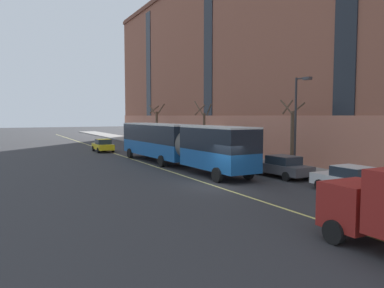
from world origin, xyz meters
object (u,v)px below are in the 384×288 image
(street_tree_far_uptown, at_px, (204,128))
(street_lamp, at_px, (298,115))
(parked_car_darkgray_1, at_px, (282,166))
(parked_car_silver_2, at_px, (202,152))
(street_tree_far_downtown, at_px, (157,124))
(parked_car_white_4, at_px, (350,179))
(street_tree_mid_block, at_px, (292,135))
(taxi_cab, at_px, (103,145))
(city_bus, at_px, (176,142))

(street_tree_far_uptown, distance_m, street_lamp, 16.14)
(parked_car_darkgray_1, xyz_separation_m, street_lamp, (1.69, 0.30, 3.66))
(parked_car_silver_2, relative_size, street_tree_far_downtown, 0.75)
(parked_car_darkgray_1, bearing_deg, parked_car_white_4, -92.31)
(street_tree_mid_block, xyz_separation_m, street_tree_far_uptown, (-0.03, 14.27, 0.07))
(street_tree_mid_block, relative_size, street_tree_far_uptown, 0.94)
(parked_car_silver_2, bearing_deg, street_tree_mid_block, -72.70)
(parked_car_darkgray_1, relative_size, street_tree_far_downtown, 0.81)
(street_tree_far_uptown, bearing_deg, taxi_cab, 138.34)
(parked_car_darkgray_1, xyz_separation_m, street_tree_far_downtown, (2.77, 30.62, 2.31))
(street_lamp, bearing_deg, street_tree_far_downtown, 87.95)
(parked_car_darkgray_1, height_order, street_tree_far_downtown, street_tree_far_downtown)
(parked_car_silver_2, bearing_deg, taxi_cab, 116.19)
(street_tree_far_uptown, height_order, street_tree_far_downtown, street_tree_far_downtown)
(parked_car_white_4, bearing_deg, street_tree_far_downtown, 85.30)
(street_tree_far_uptown, bearing_deg, parked_car_silver_2, -121.37)
(street_lamp, bearing_deg, parked_car_darkgray_1, -169.94)
(city_bus, height_order, parked_car_white_4, city_bus)
(taxi_cab, height_order, street_tree_far_uptown, street_tree_far_uptown)
(street_tree_far_uptown, bearing_deg, street_tree_far_downtown, 89.86)
(parked_car_silver_2, height_order, street_tree_far_downtown, street_tree_far_downtown)
(street_tree_far_downtown, relative_size, street_lamp, 0.85)
(parked_car_white_4, bearing_deg, parked_car_silver_2, 89.82)
(parked_car_white_4, distance_m, street_lamp, 7.58)
(taxi_cab, distance_m, street_lamp, 26.04)
(parked_car_silver_2, height_order, parked_car_white_4, same)
(parked_car_darkgray_1, relative_size, taxi_cab, 1.08)
(street_tree_mid_block, bearing_deg, street_lamp, -121.38)
(parked_car_darkgray_1, height_order, street_tree_far_uptown, street_tree_far_uptown)
(parked_car_silver_2, distance_m, taxi_cab, 14.66)
(parked_car_silver_2, bearing_deg, parked_car_darkgray_1, -89.07)
(city_bus, bearing_deg, street_tree_mid_block, -43.20)
(street_tree_mid_block, height_order, street_tree_far_downtown, street_tree_far_downtown)
(taxi_cab, xyz_separation_m, street_tree_mid_block, (9.42, -22.63, 2.11))
(street_tree_far_uptown, bearing_deg, parked_car_white_4, -97.59)
(street_tree_mid_block, distance_m, street_tree_far_downtown, 28.56)
(street_tree_far_uptown, distance_m, street_tree_far_downtown, 14.29)
(taxi_cab, distance_m, street_tree_mid_block, 24.60)
(parked_car_darkgray_1, relative_size, street_tree_far_uptown, 0.82)
(city_bus, bearing_deg, street_lamp, -54.53)
(taxi_cab, bearing_deg, street_lamp, -71.11)
(street_tree_far_uptown, bearing_deg, city_bus, -132.46)
(parked_car_silver_2, height_order, street_tree_far_uptown, street_tree_far_uptown)
(city_bus, bearing_deg, street_tree_far_uptown, 47.54)
(taxi_cab, relative_size, street_tree_far_downtown, 0.75)
(parked_car_silver_2, xyz_separation_m, taxi_cab, (-6.47, 13.15, 0.00))
(parked_car_darkgray_1, height_order, parked_car_silver_2, same)
(parked_car_white_4, xyz_separation_m, street_tree_mid_block, (3.01, 8.11, 2.11))
(city_bus, bearing_deg, street_tree_far_downtown, 72.20)
(parked_car_white_4, height_order, street_tree_mid_block, street_tree_mid_block)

